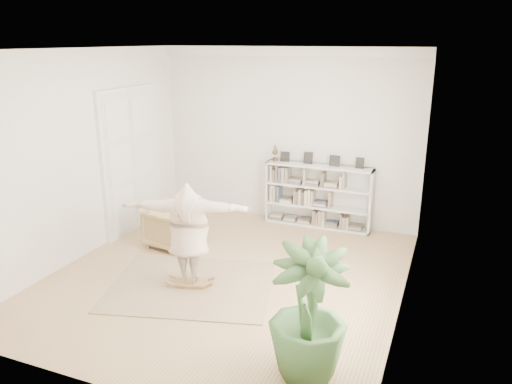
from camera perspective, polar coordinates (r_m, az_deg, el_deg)
floor at (r=8.34m, az=-3.28°, el=-9.57°), size 6.00×6.00×0.00m
room_shell at (r=10.18m, az=3.70°, el=15.78°), size 6.00×6.00×6.00m
doors at (r=10.24m, az=-14.09°, el=3.38°), size 0.09×1.78×2.92m
bookshelf at (r=10.33m, az=7.09°, el=-0.52°), size 2.20×0.35×1.64m
armchair at (r=9.48m, az=-9.62°, el=-3.99°), size 0.91×0.89×0.73m
rug at (r=8.08m, az=-7.46°, el=-10.55°), size 2.93×2.58×0.02m
rocker_board at (r=8.05m, az=-7.48°, el=-10.18°), size 0.57×0.43×0.11m
person at (r=7.69m, az=-7.72°, el=-4.44°), size 2.05×1.03×1.61m
houseplant at (r=5.79m, az=6.00°, el=-13.41°), size 1.18×1.18×1.61m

